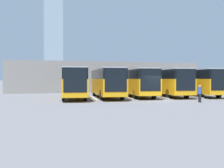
% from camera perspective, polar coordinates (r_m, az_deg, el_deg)
% --- Properties ---
extents(ground_plane, '(600.00, 600.00, 0.00)m').
position_cam_1_polar(ground_plane, '(28.72, 9.47, -3.35)').
color(ground_plane, '#5B5B60').
extents(bus_0, '(3.81, 11.66, 3.37)m').
position_cam_1_polar(bus_0, '(37.17, 16.63, 0.53)').
color(bus_0, orange).
rests_on(bus_0, ground_plane).
extents(curb_divider_0, '(1.05, 6.65, 0.15)m').
position_cam_1_polar(curb_divider_0, '(34.75, 15.47, -2.48)').
color(curb_divider_0, '#9E9E99').
rests_on(curb_divider_0, ground_plane).
extents(bus_1, '(3.81, 11.66, 3.37)m').
position_cam_1_polar(bus_1, '(35.60, 10.94, 0.53)').
color(bus_1, orange).
rests_on(bus_1, ground_plane).
extents(curb_divider_1, '(1.05, 6.65, 0.15)m').
position_cam_1_polar(curb_divider_1, '(33.28, 9.32, -2.61)').
color(curb_divider_1, '#9E9E99').
rests_on(curb_divider_1, ground_plane).
extents(bus_2, '(3.81, 11.66, 3.37)m').
position_cam_1_polar(bus_2, '(34.20, 4.94, 0.52)').
color(bus_2, orange).
rests_on(bus_2, ground_plane).
extents(curb_divider_2, '(1.05, 6.65, 0.15)m').
position_cam_1_polar(curb_divider_2, '(32.00, 2.82, -2.75)').
color(curb_divider_2, '#9E9E99').
rests_on(curb_divider_2, ground_plane).
extents(bus_3, '(3.81, 11.66, 3.37)m').
position_cam_1_polar(bus_3, '(32.37, -1.09, 0.49)').
color(bus_3, orange).
rests_on(bus_3, ground_plane).
extents(curb_divider_3, '(1.05, 6.65, 0.15)m').
position_cam_1_polar(curb_divider_3, '(30.32, -3.77, -2.96)').
color(curb_divider_3, '#9E9E99').
rests_on(curb_divider_3, ground_plane).
extents(bus_4, '(3.81, 11.66, 3.37)m').
position_cam_1_polar(bus_4, '(31.51, -7.93, 0.46)').
color(bus_4, orange).
rests_on(bus_4, ground_plane).
extents(pedestrian, '(0.40, 0.40, 1.63)m').
position_cam_1_polar(pedestrian, '(27.47, 17.40, -1.76)').
color(pedestrian, black).
rests_on(pedestrian, ground_plane).
extents(station_building, '(32.08, 13.78, 4.94)m').
position_cam_1_polar(station_building, '(50.14, -2.21, 1.43)').
color(station_building, gray).
rests_on(station_building, ground_plane).
extents(office_tower, '(15.91, 15.91, 72.66)m').
position_cam_1_polar(office_tower, '(257.48, -11.90, 8.59)').
color(office_tower, '#93A8B7').
rests_on(office_tower, ground_plane).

